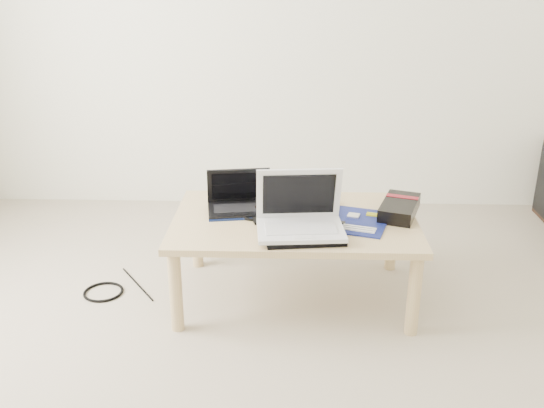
{
  "coord_description": "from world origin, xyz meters",
  "views": [
    {
      "loc": [
        0.02,
        -1.77,
        1.46
      ],
      "look_at": [
        -0.06,
        0.76,
        0.47
      ],
      "focal_mm": 40.0,
      "sensor_mm": 36.0,
      "label": 1
    }
  ],
  "objects_px": {
    "coffee_table": "(294,228)",
    "gpu_box": "(399,208)",
    "white_laptop": "(300,217)",
    "netbook": "(239,202)"
  },
  "relations": [
    {
      "from": "coffee_table",
      "to": "gpu_box",
      "type": "relative_size",
      "value": 3.35
    },
    {
      "from": "coffee_table",
      "to": "gpu_box",
      "type": "xyz_separation_m",
      "value": [
        0.48,
        0.06,
        0.08
      ]
    },
    {
      "from": "white_laptop",
      "to": "netbook",
      "type": "bearing_deg",
      "value": 137.75
    },
    {
      "from": "coffee_table",
      "to": "gpu_box",
      "type": "height_order",
      "value": "gpu_box"
    },
    {
      "from": "gpu_box",
      "to": "netbook",
      "type": "bearing_deg",
      "value": 177.89
    },
    {
      "from": "white_laptop",
      "to": "gpu_box",
      "type": "distance_m",
      "value": 0.51
    },
    {
      "from": "coffee_table",
      "to": "netbook",
      "type": "distance_m",
      "value": 0.29
    },
    {
      "from": "gpu_box",
      "to": "coffee_table",
      "type": "bearing_deg",
      "value": -172.54
    },
    {
      "from": "coffee_table",
      "to": "white_laptop",
      "type": "bearing_deg",
      "value": -82.76
    },
    {
      "from": "netbook",
      "to": "gpu_box",
      "type": "height_order",
      "value": "netbook"
    }
  ]
}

